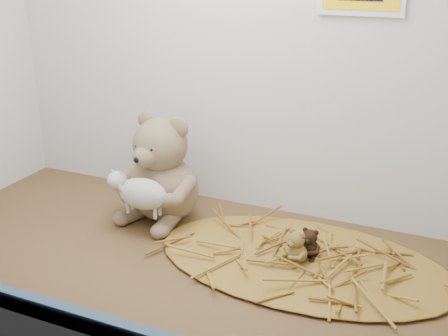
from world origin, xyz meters
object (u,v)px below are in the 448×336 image
at_px(main_teddy, 163,167).
at_px(mini_teddy_tan, 296,245).
at_px(toy_lamb, 143,194).
at_px(mini_teddy_brown, 310,241).

height_order(main_teddy, mini_teddy_tan, main_teddy).
relative_size(toy_lamb, mini_teddy_tan, 2.17).
bearing_deg(mini_teddy_tan, mini_teddy_brown, 83.89).
relative_size(toy_lamb, mini_teddy_brown, 2.40).
xyz_separation_m(toy_lamb, mini_teddy_tan, (0.36, 0.00, -0.05)).
bearing_deg(toy_lamb, main_teddy, 90.00).
xyz_separation_m(main_teddy, toy_lamb, (-0.00, -0.09, -0.03)).
xyz_separation_m(mini_teddy_tan, mini_teddy_brown, (0.02, 0.03, -0.00)).
distance_m(mini_teddy_tan, mini_teddy_brown, 0.04).
relative_size(main_teddy, mini_teddy_brown, 4.03).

